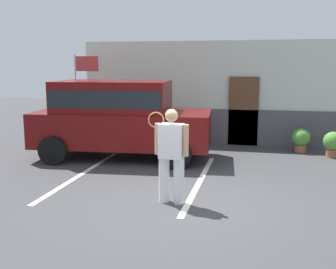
# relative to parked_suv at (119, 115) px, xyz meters

# --- Properties ---
(ground_plane) EXTENTS (40.00, 40.00, 0.00)m
(ground_plane) POSITION_rel_parked_suv_xyz_m (2.32, -3.24, -1.15)
(ground_plane) COLOR #38383A
(parking_stripe_0) EXTENTS (0.12, 4.40, 0.01)m
(parking_stripe_0) POSITION_rel_parked_suv_xyz_m (-0.30, -1.74, -1.14)
(parking_stripe_0) COLOR silver
(parking_stripe_0) RESTS_ON ground_plane
(parking_stripe_1) EXTENTS (0.12, 4.40, 0.01)m
(parking_stripe_1) POSITION_rel_parked_suv_xyz_m (2.43, -1.74, -1.14)
(parking_stripe_1) COLOR silver
(parking_stripe_1) RESTS_ON ground_plane
(house_frontage) EXTENTS (8.64, 0.40, 3.18)m
(house_frontage) POSITION_rel_parked_suv_xyz_m (2.33, 2.69, 0.35)
(house_frontage) COLOR silver
(house_frontage) RESTS_ON ground_plane
(parked_suv) EXTENTS (4.74, 2.47, 2.05)m
(parked_suv) POSITION_rel_parked_suv_xyz_m (0.00, 0.00, 0.00)
(parked_suv) COLOR #590C0C
(parked_suv) RESTS_ON ground_plane
(tennis_player_man) EXTENTS (0.77, 0.31, 1.71)m
(tennis_player_man) POSITION_rel_parked_suv_xyz_m (2.11, -3.19, -0.25)
(tennis_player_man) COLOR white
(tennis_player_man) RESTS_ON ground_plane
(potted_plant_by_porch) EXTENTS (0.51, 0.51, 0.68)m
(potted_plant_by_porch) POSITION_rel_parked_suv_xyz_m (4.80, 1.82, -0.77)
(potted_plant_by_porch) COLOR #9E5638
(potted_plant_by_porch) RESTS_ON ground_plane
(potted_plant_secondary) EXTENTS (0.52, 0.52, 0.69)m
(potted_plant_secondary) POSITION_rel_parked_suv_xyz_m (5.59, 1.37, -0.76)
(potted_plant_secondary) COLOR #9E5638
(potted_plant_secondary) RESTS_ON ground_plane
(flag_pole) EXTENTS (0.80, 0.08, 2.76)m
(flag_pole) POSITION_rel_parked_suv_xyz_m (-1.76, 1.60, 0.78)
(flag_pole) COLOR silver
(flag_pole) RESTS_ON ground_plane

